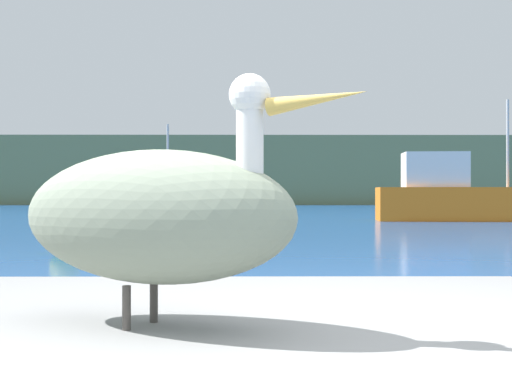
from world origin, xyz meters
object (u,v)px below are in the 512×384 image
Objects in this scene: fishing_boat_orange at (453,196)px; fishing_boat_teal at (142,202)px; mooring_buoy at (65,237)px; pelican at (156,214)px.

fishing_boat_teal is at bearing 160.99° from fishing_boat_orange.
mooring_buoy is (-12.38, -15.72, -0.77)m from fishing_boat_orange.
mooring_buoy is (2.03, -22.02, -0.44)m from fishing_boat_teal.
pelican is 33.62m from fishing_boat_teal.
pelican is 2.10× the size of mooring_buoy.
fishing_boat_orange is at bearing 51.79° from mooring_buoy.
pelican is at bearing -73.26° from mooring_buoy.
fishing_boat_orange is (9.02, 26.88, -0.02)m from pelican.
fishing_boat_orange reaches higher than fishing_boat_teal.
pelican is 0.19× the size of fishing_boat_orange.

